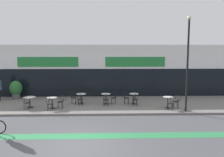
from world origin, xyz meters
TOP-DOWN VIEW (x-y plane):
  - ground_plane at (0.00, 0.00)m, footprint 120.00×120.00m
  - sidewalk_slab at (0.00, 7.25)m, footprint 40.00×5.50m
  - storefront_facade at (0.00, 11.96)m, footprint 40.00×4.06m
  - bike_lane_stripe at (0.00, 1.11)m, footprint 36.00×0.70m
  - bistro_table_0 at (-4.06, 6.20)m, footprint 0.79×0.79m
  - bistro_table_1 at (-2.46, 5.90)m, footprint 0.68×0.68m
  - bistro_table_2 at (-0.66, 7.33)m, footprint 0.73×0.73m
  - bistro_table_3 at (1.19, 7.12)m, footprint 0.70×0.70m
  - bistro_table_4 at (3.25, 7.06)m, footprint 0.67×0.67m
  - bistro_table_5 at (5.41, 5.79)m, footprint 0.65×0.65m
  - cafe_chair_0_near at (-4.07, 5.58)m, footprint 0.43×0.59m
  - cafe_chair_1_near at (-2.46, 5.28)m, footprint 0.41×0.58m
  - cafe_chair_1_side at (-1.83, 5.90)m, footprint 0.58×0.41m
  - cafe_chair_2_near at (-0.65, 6.70)m, footprint 0.42×0.58m
  - cafe_chair_2_side at (-1.28, 7.32)m, footprint 0.59×0.44m
  - cafe_chair_3_near at (1.18, 6.50)m, footprint 0.43×0.59m
  - cafe_chair_3_side at (1.81, 7.12)m, footprint 0.57×0.40m
  - cafe_chair_4_near at (3.25, 6.43)m, footprint 0.41×0.58m
  - cafe_chair_4_side at (2.63, 7.06)m, footprint 0.58×0.41m
  - cafe_chair_5_near at (5.40, 5.17)m, footprint 0.45×0.60m
  - cafe_chair_5_side at (6.04, 5.79)m, footprint 0.59×0.44m
  - planter_pot at (-6.20, 9.18)m, footprint 0.99×0.99m
  - lamp_post at (6.34, 4.92)m, footprint 0.26×0.26m

SIDE VIEW (x-z plane):
  - ground_plane at x=0.00m, z-range 0.00..0.00m
  - bike_lane_stripe at x=0.00m, z-range 0.00..0.01m
  - sidewalk_slab at x=0.00m, z-range 0.00..0.12m
  - cafe_chair_0_near at x=-4.07m, z-range 0.19..1.09m
  - cafe_chair_1_near at x=-2.46m, z-range 0.19..1.09m
  - cafe_chair_1_side at x=-1.83m, z-range 0.19..1.09m
  - cafe_chair_2_near at x=-0.65m, z-range 0.19..1.09m
  - cafe_chair_2_side at x=-1.28m, z-range 0.19..1.09m
  - cafe_chair_3_near at x=1.18m, z-range 0.19..1.09m
  - cafe_chair_3_side at x=1.81m, z-range 0.19..1.09m
  - cafe_chair_4_near at x=3.25m, z-range 0.19..1.09m
  - cafe_chair_4_side at x=2.63m, z-range 0.19..1.09m
  - cafe_chair_5_near at x=5.40m, z-range 0.19..1.09m
  - cafe_chair_5_side at x=6.04m, z-range 0.19..1.09m
  - bistro_table_2 at x=-0.66m, z-range 0.28..1.01m
  - bistro_table_0 at x=-4.06m, z-range 0.28..1.02m
  - bistro_table_1 at x=-2.46m, z-range 0.28..1.04m
  - bistro_table_3 at x=1.19m, z-range 0.28..1.04m
  - bistro_table_5 at x=5.41m, z-range 0.28..1.06m
  - bistro_table_4 at x=3.25m, z-range 0.28..1.06m
  - planter_pot at x=-6.20m, z-range 0.18..1.67m
  - storefront_facade at x=0.00m, z-range 0.00..4.57m
  - lamp_post at x=6.34m, z-range 0.53..6.55m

